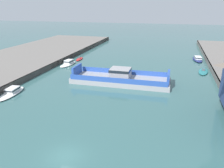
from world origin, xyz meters
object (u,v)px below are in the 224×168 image
at_px(chain_ferry, 120,78).
at_px(moored_boat_far_left, 198,59).
at_px(moored_boat_mid_right, 68,63).
at_px(moored_boat_far_right, 203,71).
at_px(moored_boat_mid_left, 79,59).
at_px(moored_boat_near_left, 12,92).

relative_size(chain_ferry, moored_boat_far_left, 2.54).
bearing_deg(moored_boat_mid_right, moored_boat_far_left, 23.31).
distance_m(moored_boat_mid_right, moored_boat_far_right, 37.29).
xyz_separation_m(moored_boat_mid_left, moored_boat_far_right, (36.73, -4.79, 0.01)).
relative_size(moored_boat_near_left, moored_boat_far_left, 0.95).
bearing_deg(moored_boat_mid_left, moored_boat_far_left, 13.74).
bearing_deg(moored_boat_far_right, moored_boat_mid_left, 172.57).
bearing_deg(moored_boat_mid_right, moored_boat_near_left, -91.41).
distance_m(chain_ferry, moored_boat_far_left, 33.21).
bearing_deg(moored_boat_near_left, moored_boat_far_right, 34.72).
bearing_deg(moored_boat_near_left, moored_boat_mid_left, 88.00).
distance_m(moored_boat_mid_left, moored_boat_far_left, 37.39).
distance_m(moored_boat_near_left, moored_boat_far_right, 46.00).
relative_size(moored_boat_far_left, moored_boat_far_right, 1.18).
height_order(moored_boat_mid_right, moored_boat_far_left, moored_boat_mid_right).
distance_m(chain_ferry, moored_boat_mid_right, 21.81).
distance_m(chain_ferry, moored_boat_mid_left, 25.90).
bearing_deg(moored_boat_near_left, chain_ferry, 32.89).
bearing_deg(moored_boat_far_left, chain_ferry, -123.74).
xyz_separation_m(moored_boat_near_left, moored_boat_mid_left, (1.08, 30.99, -0.22)).
bearing_deg(moored_boat_mid_left, moored_boat_mid_right, -94.02).
bearing_deg(moored_boat_mid_right, moored_boat_far_right, 3.37).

